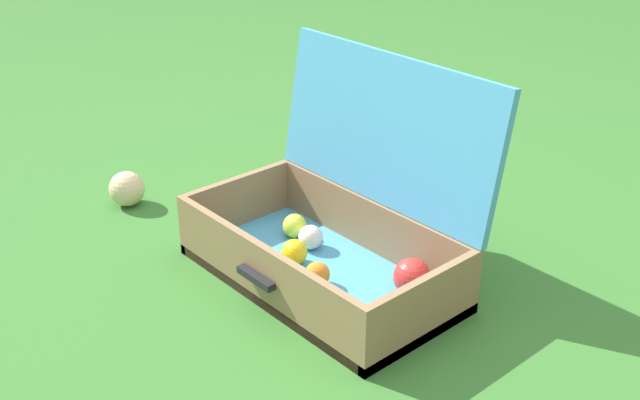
{
  "coord_description": "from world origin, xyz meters",
  "views": [
    {
      "loc": [
        1.14,
        -1.07,
        0.97
      ],
      "look_at": [
        -0.02,
        -0.05,
        0.21
      ],
      "focal_mm": 44.33,
      "sensor_mm": 36.0,
      "label": 1
    }
  ],
  "objects": [
    {
      "name": "ground_plane",
      "position": [
        0.0,
        0.0,
        0.0
      ],
      "size": [
        16.0,
        16.0,
        0.0
      ],
      "primitive_type": "plane",
      "color": "#336B28"
    },
    {
      "name": "open_suitcase",
      "position": [
        -0.02,
        0.0,
        0.12
      ],
      "size": [
        0.64,
        0.43,
        0.49
      ],
      "color": "#4799C6",
      "rests_on": "ground"
    },
    {
      "name": "stray_ball_on_grass",
      "position": [
        -0.66,
        -0.18,
        0.05
      ],
      "size": [
        0.1,
        0.1,
        0.1
      ],
      "primitive_type": "sphere",
      "color": "#D1B784",
      "rests_on": "ground"
    }
  ]
}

